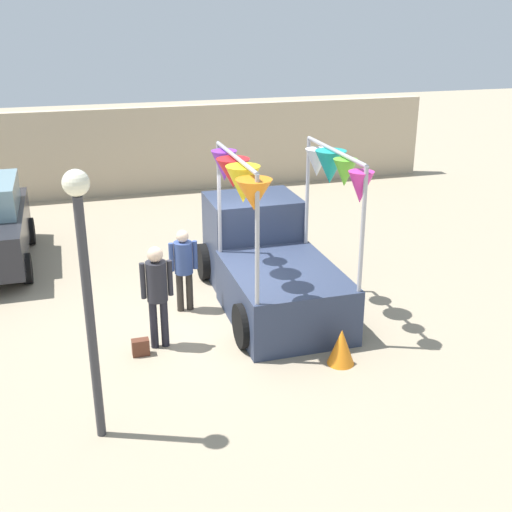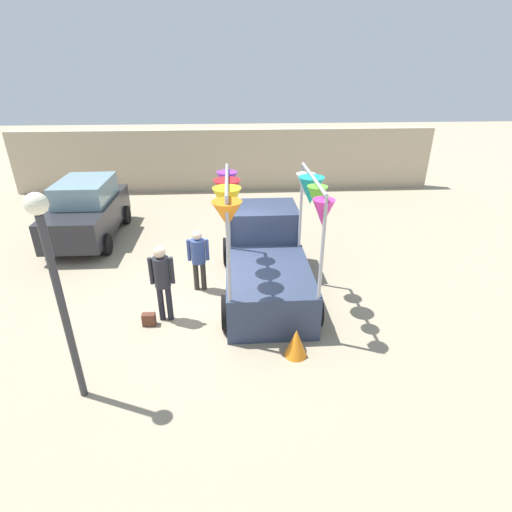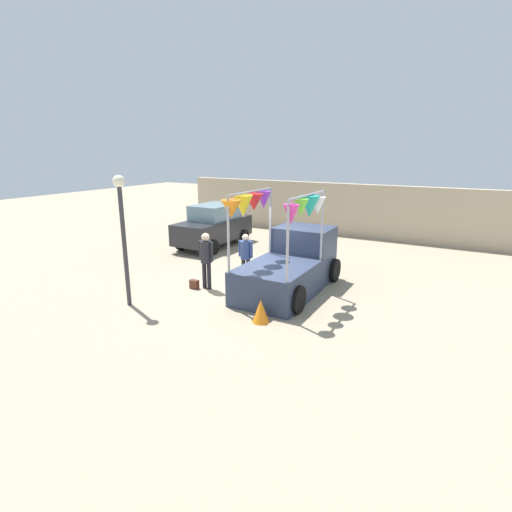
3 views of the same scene
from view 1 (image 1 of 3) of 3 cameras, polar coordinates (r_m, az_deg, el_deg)
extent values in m
plane|color=gray|center=(11.87, -2.76, -5.53)|extent=(60.00, 60.00, 0.00)
cube|color=#2D3851|center=(11.56, 2.50, -3.53)|extent=(1.90, 2.60, 1.00)
cube|color=#2D3851|center=(13.18, -0.30, 1.52)|extent=(1.80, 1.40, 1.80)
cube|color=#8CB2C6|center=(13.04, -0.31, 3.38)|extent=(1.76, 1.37, 0.60)
cylinder|color=black|center=(13.46, -4.60, -0.48)|extent=(0.22, 0.76, 0.76)
cylinder|color=black|center=(13.95, 3.04, 0.33)|extent=(0.22, 0.76, 0.76)
cylinder|color=black|center=(10.76, -1.11, -6.21)|extent=(0.22, 0.76, 0.76)
cylinder|color=black|center=(11.36, 8.20, -4.89)|extent=(0.22, 0.76, 0.76)
cylinder|color=#A5A5AD|center=(11.90, -3.29, 5.08)|extent=(0.07, 0.07, 2.08)
cylinder|color=#A5A5AD|center=(12.40, 4.59, 5.70)|extent=(0.07, 0.07, 2.08)
cylinder|color=#A5A5AD|center=(9.66, 0.11, 1.28)|extent=(0.07, 0.07, 2.08)
cylinder|color=#A5A5AD|center=(10.27, 9.46, 2.20)|extent=(0.07, 0.07, 2.08)
cylinder|color=#A5A5AD|center=(10.50, -1.83, 8.79)|extent=(0.07, 2.44, 0.07)
cylinder|color=#A5A5AD|center=(11.06, 7.03, 9.27)|extent=(0.07, 2.44, 0.07)
cone|color=orange|center=(9.60, -0.18, 5.45)|extent=(0.74, 0.74, 0.48)
cone|color=#D83399|center=(10.22, 9.27, 6.05)|extent=(0.54, 0.54, 0.51)
cone|color=yellow|center=(10.17, -1.16, 6.37)|extent=(0.56, 0.56, 0.60)
cone|color=#66CC33|center=(10.73, 7.90, 7.34)|extent=(0.55, 0.55, 0.46)
cone|color=red|center=(10.73, -2.04, 7.37)|extent=(0.79, 0.79, 0.49)
cone|color=teal|center=(11.28, 6.61, 7.85)|extent=(0.77, 0.77, 0.58)
cone|color=purple|center=(11.31, -2.84, 8.01)|extent=(0.63, 0.63, 0.53)
cone|color=white|center=(11.84, 5.45, 8.26)|extent=(0.48, 0.48, 0.50)
cylinder|color=black|center=(16.40, -19.41, 2.11)|extent=(0.18, 0.64, 0.64)
cylinder|color=black|center=(14.04, -19.68, -1.04)|extent=(0.18, 0.64, 0.64)
cylinder|color=black|center=(10.83, -9.08, -6.00)|extent=(0.13, 0.13, 0.85)
cylinder|color=black|center=(10.85, -8.13, -5.90)|extent=(0.13, 0.13, 0.85)
cylinder|color=#26262D|center=(10.52, -8.83, -2.23)|extent=(0.34, 0.34, 0.68)
sphere|color=beige|center=(10.35, -8.97, 0.14)|extent=(0.26, 0.26, 0.26)
cylinder|color=#26262D|center=(10.49, -10.03, -2.19)|extent=(0.09, 0.09, 0.61)
cylinder|color=#26262D|center=(10.54, -7.65, -1.94)|extent=(0.09, 0.09, 0.61)
cylinder|color=#2D2823|center=(12.07, -6.77, -3.19)|extent=(0.13, 0.13, 0.76)
cylinder|color=#2D2823|center=(12.10, -5.93, -3.10)|extent=(0.13, 0.13, 0.76)
cylinder|color=#33477F|center=(11.83, -6.48, -0.14)|extent=(0.34, 0.34, 0.60)
sphere|color=beige|center=(11.68, -6.56, 1.76)|extent=(0.23, 0.23, 0.23)
cylinder|color=#33477F|center=(11.78, -7.54, -0.11)|extent=(0.09, 0.09, 0.54)
cylinder|color=#33477F|center=(11.85, -5.44, 0.11)|extent=(0.09, 0.09, 0.54)
cube|color=#592D1E|center=(10.77, -10.22, -7.99)|extent=(0.28, 0.16, 0.28)
cylinder|color=#333338|center=(8.29, -14.50, -5.88)|extent=(0.12, 0.12, 3.29)
sphere|color=#F2EDCC|center=(7.66, -15.72, 6.28)|extent=(0.32, 0.32, 0.32)
cube|color=tan|center=(20.10, -9.31, 9.27)|extent=(18.00, 0.36, 2.60)
cone|color=orange|center=(10.38, 7.59, -8.00)|extent=(0.61, 0.61, 0.60)
camera|label=2|loc=(3.45, 37.02, 15.20)|focal=28.00mm
camera|label=3|loc=(8.41, 72.17, -0.69)|focal=28.00mm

